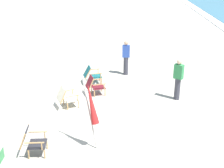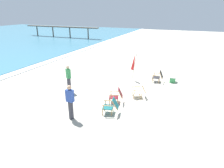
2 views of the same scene
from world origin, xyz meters
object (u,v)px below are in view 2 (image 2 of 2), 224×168
(beach_chair_back_left, at_px, (158,76))
(beach_chair_mid_center, at_px, (140,90))
(person_by_waterline, at_px, (70,102))
(cooler_box, at_px, (173,79))
(beach_chair_front_left, at_px, (111,106))
(person_near_chairs, at_px, (69,78))
(beach_chair_back_right, at_px, (117,95))
(umbrella_furled_red, at_px, (134,62))

(beach_chair_back_left, xyz_separation_m, beach_chair_mid_center, (-2.94, 0.52, -0.00))
(person_by_waterline, bearing_deg, cooler_box, -28.34)
(beach_chair_front_left, relative_size, cooler_box, 1.80)
(beach_chair_mid_center, xyz_separation_m, person_by_waterline, (-3.50, 2.24, 0.41))
(person_near_chairs, bearing_deg, beach_chair_back_right, -96.15)
(beach_chair_back_right, relative_size, person_near_chairs, 0.53)
(umbrella_furled_red, xyz_separation_m, person_near_chairs, (-3.30, 3.03, -0.51))
(beach_chair_back_right, distance_m, person_by_waterline, 2.72)
(beach_chair_back_left, xyz_separation_m, person_near_chairs, (-3.74, 4.68, 0.41))
(cooler_box, bearing_deg, beach_chair_front_left, 159.06)
(beach_chair_front_left, xyz_separation_m, beach_chair_back_right, (1.22, 0.20, 0.01))
(beach_chair_back_right, height_order, umbrella_furled_red, umbrella_furled_red)
(beach_chair_back_left, bearing_deg, cooler_box, -67.32)
(beach_chair_mid_center, distance_m, beach_chair_front_left, 2.48)
(cooler_box, bearing_deg, umbrella_furled_red, 107.74)
(umbrella_furled_red, distance_m, cooler_box, 2.94)
(person_by_waterline, bearing_deg, beach_chair_front_left, -52.94)
(beach_chair_back_left, bearing_deg, person_near_chairs, 128.61)
(person_near_chairs, bearing_deg, cooler_box, -53.65)
(beach_chair_back_right, bearing_deg, beach_chair_mid_center, -39.08)
(person_near_chairs, bearing_deg, person_by_waterline, -144.59)
(beach_chair_front_left, distance_m, beach_chair_back_right, 1.23)
(person_near_chairs, height_order, cooler_box, person_near_chairs)
(umbrella_furled_red, height_order, cooler_box, umbrella_furled_red)
(beach_chair_mid_center, relative_size, cooler_box, 1.87)
(beach_chair_front_left, distance_m, cooler_box, 6.10)
(beach_chair_back_right, relative_size, cooler_box, 1.77)
(beach_chair_back_left, height_order, beach_chair_front_left, beach_chair_back_left)
(beach_chair_front_left, bearing_deg, beach_chair_back_left, -13.30)
(person_near_chairs, bearing_deg, umbrella_furled_red, -42.54)
(beach_chair_front_left, height_order, beach_chair_back_right, beach_chair_back_right)
(person_by_waterline, relative_size, cooler_box, 3.33)
(beach_chair_back_right, bearing_deg, cooler_box, -27.97)
(beach_chair_back_left, height_order, cooler_box, beach_chair_back_left)
(person_near_chairs, distance_m, cooler_box, 6.99)
(beach_chair_back_left, xyz_separation_m, cooler_box, (0.39, -0.92, -0.23))
(beach_chair_back_right, distance_m, person_near_chairs, 3.27)
(beach_chair_front_left, distance_m, person_by_waterline, 1.93)
(beach_chair_front_left, bearing_deg, beach_chair_back_right, 9.16)
(umbrella_furled_red, height_order, person_near_chairs, umbrella_furled_red)
(beach_chair_mid_center, distance_m, beach_chair_back_right, 1.48)
(beach_chair_mid_center, xyz_separation_m, beach_chair_back_right, (-1.15, 0.93, 0.00))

